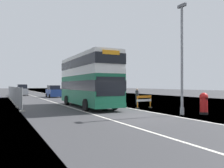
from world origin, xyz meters
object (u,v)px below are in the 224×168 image
at_px(roadworks_barrier, 144,100).
at_px(car_receding_mid, 22,90).
at_px(lamppost_foreground, 182,63).
at_px(car_oncoming_near, 54,92).
at_px(double_decker_bus, 88,80).
at_px(red_pillar_postbox, 204,102).
at_px(pedestrian_at_kerb, 137,97).

bearing_deg(roadworks_barrier, car_receding_mid, 103.44).
distance_m(lamppost_foreground, car_receding_mid, 36.77).
height_order(lamppost_foreground, car_oncoming_near, lamppost_foreground).
relative_size(double_decker_bus, lamppost_foreground, 1.33).
bearing_deg(roadworks_barrier, car_oncoming_near, 98.39).
bearing_deg(car_receding_mid, red_pillar_postbox, -76.53).
relative_size(car_oncoming_near, car_receding_mid, 0.96).
height_order(roadworks_barrier, pedestrian_at_kerb, pedestrian_at_kerb).
bearing_deg(lamppost_foreground, red_pillar_postbox, -22.32).
height_order(roadworks_barrier, car_receding_mid, car_receding_mid).
bearing_deg(pedestrian_at_kerb, lamppost_foreground, -100.54).
bearing_deg(lamppost_foreground, double_decker_bus, 115.56).
xyz_separation_m(car_oncoming_near, pedestrian_at_kerb, (4.49, -18.94, -0.09)).
bearing_deg(double_decker_bus, car_oncoming_near, 87.23).
bearing_deg(red_pillar_postbox, roadworks_barrier, 103.63).
xyz_separation_m(lamppost_foreground, pedestrian_at_kerb, (1.44, 7.77, -2.83)).
distance_m(double_decker_bus, car_receding_mid, 27.95).
distance_m(double_decker_bus, roadworks_barrier, 5.70).
height_order(car_receding_mid, pedestrian_at_kerb, car_receding_mid).
bearing_deg(red_pillar_postbox, lamppost_foreground, 157.68).
xyz_separation_m(roadworks_barrier, pedestrian_at_kerb, (1.26, 2.97, 0.16)).
height_order(lamppost_foreground, red_pillar_postbox, lamppost_foreground).
bearing_deg(lamppost_foreground, pedestrian_at_kerb, 79.46).
height_order(red_pillar_postbox, roadworks_barrier, red_pillar_postbox).
distance_m(lamppost_foreground, red_pillar_postbox, 3.27).
height_order(red_pillar_postbox, car_receding_mid, car_receding_mid).
bearing_deg(roadworks_barrier, red_pillar_postbox, -76.37).
xyz_separation_m(red_pillar_postbox, car_receding_mid, (-8.75, 36.56, 0.18)).
bearing_deg(double_decker_bus, roadworks_barrier, -39.92).
height_order(double_decker_bus, car_oncoming_near, double_decker_bus).
distance_m(lamppost_foreground, roadworks_barrier, 5.65).
bearing_deg(car_oncoming_near, lamppost_foreground, -83.49).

